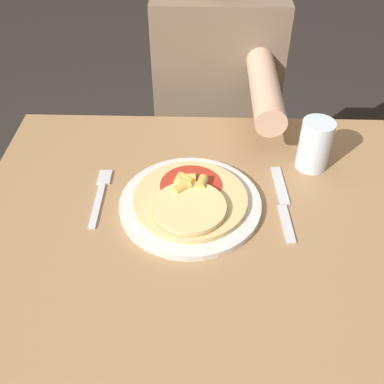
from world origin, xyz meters
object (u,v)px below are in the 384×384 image
(plate, at_px, (192,204))
(knife, at_px, (285,203))
(dining_table, at_px, (202,269))
(pizza, at_px, (192,199))
(fork, at_px, (102,193))
(drinking_glass, at_px, (316,145))
(person_diner, at_px, (218,102))

(plate, relative_size, knife, 1.30)
(dining_table, bearing_deg, pizza, 119.85)
(fork, xyz_separation_m, drinking_glass, (0.46, 0.11, 0.06))
(plate, relative_size, person_diner, 0.24)
(plate, bearing_deg, drinking_glass, 27.92)
(plate, height_order, fork, plate)
(pizza, relative_size, drinking_glass, 2.01)
(fork, height_order, person_diner, person_diner)
(plate, distance_m, person_diner, 0.56)
(knife, bearing_deg, fork, 177.35)
(dining_table, height_order, plate, plate)
(fork, xyz_separation_m, person_diner, (0.25, 0.52, -0.09))
(dining_table, distance_m, plate, 0.16)
(dining_table, distance_m, fork, 0.27)
(pizza, xyz_separation_m, person_diner, (0.06, 0.56, -0.11))
(dining_table, distance_m, person_diner, 0.60)
(dining_table, distance_m, drinking_glass, 0.37)
(fork, xyz_separation_m, knife, (0.38, -0.02, 0.00))
(dining_table, height_order, fork, fork)
(pizza, height_order, fork, pizza)
(plate, bearing_deg, fork, 170.62)
(pizza, xyz_separation_m, drinking_glass, (0.27, 0.14, 0.03))
(plate, distance_m, knife, 0.19)
(fork, distance_m, knife, 0.38)
(pizza, height_order, knife, pizza)
(dining_table, height_order, person_diner, person_diner)
(plate, bearing_deg, knife, 4.15)
(drinking_glass, bearing_deg, person_diner, 116.34)
(knife, distance_m, drinking_glass, 0.16)
(fork, bearing_deg, person_diner, 64.08)
(pizza, relative_size, knife, 1.05)
(pizza, bearing_deg, drinking_glass, 28.47)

